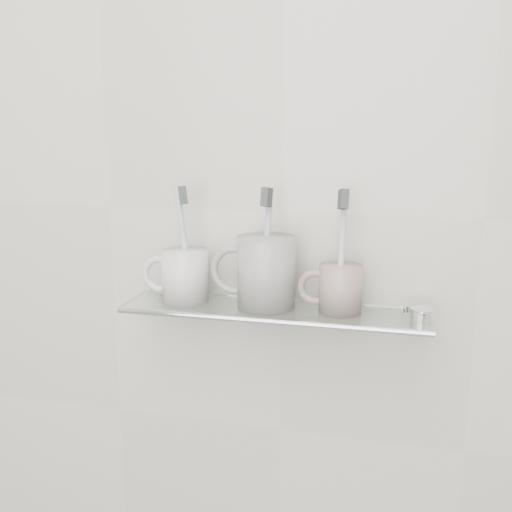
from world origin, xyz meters
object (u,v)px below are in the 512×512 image
(shelf_glass, at_px, (274,311))
(mug_right, at_px, (340,289))
(mug_left, at_px, (185,276))
(mug_center, at_px, (266,272))

(shelf_glass, relative_size, mug_right, 6.46)
(shelf_glass, height_order, mug_right, mug_right)
(mug_left, xyz_separation_m, mug_center, (0.14, 0.00, 0.01))
(shelf_glass, relative_size, mug_left, 5.64)
(shelf_glass, bearing_deg, mug_center, 160.44)
(mug_right, bearing_deg, mug_center, 171.43)
(shelf_glass, height_order, mug_center, mug_center)
(mug_right, bearing_deg, shelf_glass, 174.11)
(mug_left, bearing_deg, shelf_glass, -24.19)
(mug_left, height_order, mug_center, mug_center)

